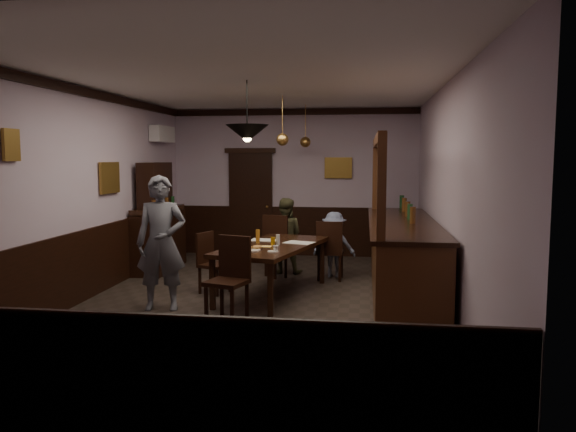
% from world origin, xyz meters
% --- Properties ---
extents(room, '(5.01, 8.01, 3.01)m').
position_xyz_m(room, '(0.00, 0.00, 1.50)').
color(room, '#2D2621').
rests_on(room, ground).
extents(dining_table, '(1.51, 2.38, 0.75)m').
position_xyz_m(dining_table, '(0.12, 0.57, 0.69)').
color(dining_table, black).
rests_on(dining_table, ground).
extents(chair_far_left, '(0.56, 0.56, 1.05)m').
position_xyz_m(chair_far_left, '(-0.01, 1.91, 0.58)').
color(chair_far_left, black).
rests_on(chair_far_left, ground).
extents(chair_far_right, '(0.45, 0.45, 0.98)m').
position_xyz_m(chair_far_right, '(0.88, 1.68, 0.54)').
color(chair_far_right, black).
rests_on(chair_far_right, ground).
extents(chair_near, '(0.56, 0.56, 1.04)m').
position_xyz_m(chair_near, '(-0.21, -0.70, 0.57)').
color(chair_near, black).
rests_on(chair_near, ground).
extents(chair_side, '(0.51, 0.51, 0.90)m').
position_xyz_m(chair_side, '(-0.83, 0.61, 0.49)').
color(chair_side, black).
rests_on(chair_side, ground).
extents(person_standing, '(0.71, 0.53, 1.78)m').
position_xyz_m(person_standing, '(-1.21, -0.38, 0.89)').
color(person_standing, '#585A65').
rests_on(person_standing, ground).
extents(person_seated_left, '(0.66, 0.53, 1.31)m').
position_xyz_m(person_seated_left, '(0.07, 2.18, 0.66)').
color(person_seated_left, '#4E4B2E').
rests_on(person_seated_left, ground).
extents(person_seated_right, '(0.75, 0.47, 1.10)m').
position_xyz_m(person_seated_right, '(0.94, 1.96, 0.55)').
color(person_seated_right, slate).
rests_on(person_seated_right, ground).
extents(newspaper_left, '(0.45, 0.34, 0.01)m').
position_xyz_m(newspaper_left, '(-0.08, 0.97, 0.75)').
color(newspaper_left, silver).
rests_on(newspaper_left, dining_table).
extents(newspaper_right, '(0.50, 0.43, 0.01)m').
position_xyz_m(newspaper_right, '(0.48, 0.78, 0.75)').
color(newspaper_right, silver).
rests_on(newspaper_right, dining_table).
extents(napkin, '(0.18, 0.18, 0.00)m').
position_xyz_m(napkin, '(0.05, 0.38, 0.75)').
color(napkin, '#E4B354').
rests_on(napkin, dining_table).
extents(saucer, '(0.15, 0.15, 0.01)m').
position_xyz_m(saucer, '(0.23, -0.05, 0.76)').
color(saucer, white).
rests_on(saucer, dining_table).
extents(coffee_cup, '(0.10, 0.10, 0.07)m').
position_xyz_m(coffee_cup, '(0.26, -0.05, 0.80)').
color(coffee_cup, white).
rests_on(coffee_cup, saucer).
extents(pastry_plate, '(0.22, 0.22, 0.01)m').
position_xyz_m(pastry_plate, '(-0.07, 0.01, 0.76)').
color(pastry_plate, white).
rests_on(pastry_plate, dining_table).
extents(pastry_ring_a, '(0.13, 0.13, 0.04)m').
position_xyz_m(pastry_ring_a, '(-0.14, 0.04, 0.79)').
color(pastry_ring_a, '#C68C47').
rests_on(pastry_ring_a, pastry_plate).
extents(pastry_ring_b, '(0.13, 0.13, 0.04)m').
position_xyz_m(pastry_ring_b, '(-0.02, 0.10, 0.79)').
color(pastry_ring_b, '#C68C47').
rests_on(pastry_ring_b, pastry_plate).
extents(soda_can, '(0.07, 0.07, 0.12)m').
position_xyz_m(soda_can, '(0.13, 0.50, 0.81)').
color(soda_can, '#F1AE14').
rests_on(soda_can, dining_table).
extents(beer_glass, '(0.06, 0.06, 0.20)m').
position_xyz_m(beer_glass, '(-0.12, 0.69, 0.85)').
color(beer_glass, '#BF721E').
rests_on(beer_glass, dining_table).
extents(water_glass, '(0.06, 0.06, 0.15)m').
position_xyz_m(water_glass, '(0.20, 0.56, 0.82)').
color(water_glass, silver).
rests_on(water_glass, dining_table).
extents(pepper_mill, '(0.04, 0.04, 0.14)m').
position_xyz_m(pepper_mill, '(-0.43, -0.09, 0.82)').
color(pepper_mill, black).
rests_on(pepper_mill, dining_table).
extents(sideboard, '(0.52, 1.45, 1.92)m').
position_xyz_m(sideboard, '(-2.21, 2.13, 0.77)').
color(sideboard, black).
rests_on(sideboard, ground).
extents(bar_counter, '(0.95, 4.10, 2.30)m').
position_xyz_m(bar_counter, '(1.99, 0.81, 0.58)').
color(bar_counter, '#472913').
rests_on(bar_counter, ground).
extents(door_back, '(0.90, 0.06, 2.10)m').
position_xyz_m(door_back, '(-0.90, 3.95, 1.05)').
color(door_back, black).
rests_on(door_back, ground).
extents(ac_unit, '(0.20, 0.85, 0.30)m').
position_xyz_m(ac_unit, '(-2.38, 2.90, 2.45)').
color(ac_unit, white).
rests_on(ac_unit, ground).
extents(picture_left_small, '(0.04, 0.28, 0.36)m').
position_xyz_m(picture_left_small, '(-2.46, -1.60, 2.15)').
color(picture_left_small, olive).
rests_on(picture_left_small, ground).
extents(picture_left_large, '(0.04, 0.62, 0.48)m').
position_xyz_m(picture_left_large, '(-2.46, 0.80, 1.70)').
color(picture_left_large, olive).
rests_on(picture_left_large, ground).
extents(picture_back, '(0.55, 0.04, 0.42)m').
position_xyz_m(picture_back, '(0.90, 3.96, 1.80)').
color(picture_back, olive).
rests_on(picture_back, ground).
extents(pendant_iron, '(0.56, 0.56, 0.79)m').
position_xyz_m(pendant_iron, '(-0.08, -0.21, 2.32)').
color(pendant_iron, black).
rests_on(pendant_iron, ground).
extents(pendant_brass_mid, '(0.20, 0.20, 0.81)m').
position_xyz_m(pendant_brass_mid, '(0.10, 1.68, 2.30)').
color(pendant_brass_mid, '#BF8C3F').
rests_on(pendant_brass_mid, ground).
extents(pendant_brass_far, '(0.20, 0.20, 0.81)m').
position_xyz_m(pendant_brass_far, '(0.30, 3.32, 2.30)').
color(pendant_brass_far, '#BF8C3F').
rests_on(pendant_brass_far, ground).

